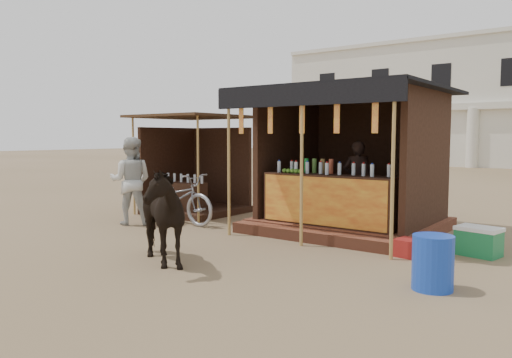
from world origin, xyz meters
The scene contains 10 objects.
ground centered at (0.00, 0.00, 0.00)m, with size 120.00×120.00×0.00m, color #846B4C.
main_stall centered at (1.00, 3.36, 1.02)m, with size 3.60×3.61×2.78m.
secondary_stall centered at (-3.17, 3.24, 0.85)m, with size 2.40×2.40×2.38m.
cow centered at (-0.14, -0.74, 0.72)m, with size 0.78×1.71×1.44m, color black.
motorbike centered at (-2.33, 1.87, 0.55)m, with size 0.72×2.08×1.09m, color #95969D.
bystander centered at (-3.02, 1.21, 0.93)m, with size 0.91×0.71×1.86m, color beige.
blue_barrel centered at (3.58, 0.39, 0.34)m, with size 0.50×0.50×0.68m, color #183FB4.
red_crate centered at (2.76, 1.89, 0.14)m, with size 0.37×0.39×0.28m, color maroon.
cooler centered at (3.62, 2.60, 0.23)m, with size 0.72×0.56×0.46m.
background_building centered at (-2.00, 29.94, 3.98)m, with size 26.00×7.45×8.18m.
Camera 1 is at (5.38, -5.71, 1.87)m, focal length 35.00 mm.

